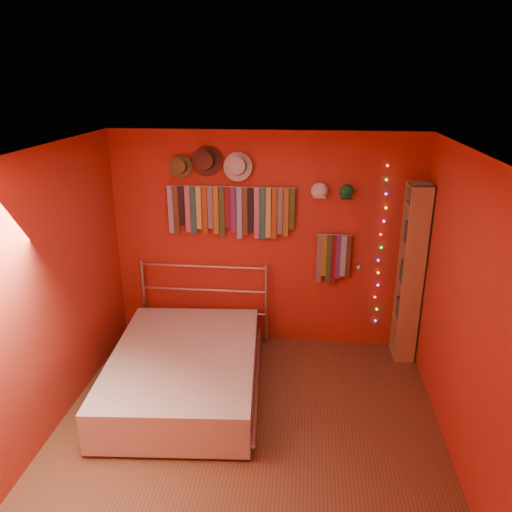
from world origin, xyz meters
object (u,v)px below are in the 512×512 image
(tie_rack, at_px, (231,210))
(bed, at_px, (184,370))
(bookshelf, at_px, (414,273))
(reading_lamp, at_px, (359,267))

(tie_rack, relative_size, bed, 0.68)
(bookshelf, height_order, bed, bookshelf)
(reading_lamp, relative_size, bookshelf, 0.14)
(bed, bearing_deg, tie_rack, 68.76)
(bed, bearing_deg, reading_lamp, 23.69)
(tie_rack, height_order, bed, tie_rack)
(tie_rack, height_order, bookshelf, bookshelf)
(tie_rack, distance_m, reading_lamp, 1.55)
(tie_rack, relative_size, bookshelf, 0.72)
(bookshelf, bearing_deg, tie_rack, 175.64)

